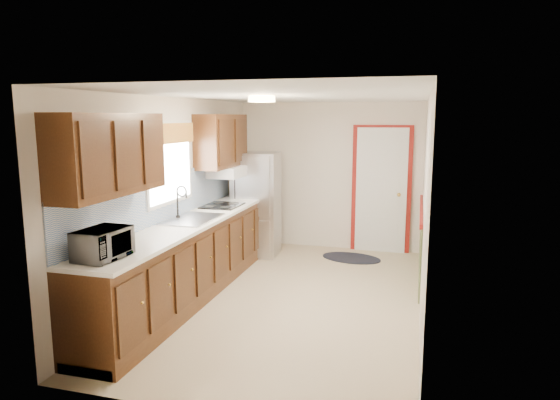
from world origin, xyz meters
The scene contains 8 objects.
room_shell centered at (0.00, 0.00, 1.20)m, with size 3.20×5.20×2.52m.
kitchen_run centered at (-1.24, -0.29, 0.81)m, with size 0.63×4.00×2.20m.
back_wall_trim centered at (0.99, 2.21, 0.89)m, with size 1.12×2.30×2.08m.
ceiling_fixture centered at (-0.30, -0.20, 2.36)m, with size 0.30×0.30×0.06m, color #FFD88C.
microwave centered at (-1.20, -1.95, 1.10)m, with size 0.48×0.27×0.33m, color white.
refrigerator centered at (-1.02, 1.75, 0.81)m, with size 0.73×0.71×1.62m.
rug centered at (0.47, 1.90, 0.01)m, with size 0.92×0.59×0.01m, color black.
cooktop centered at (-1.19, 0.75, 0.95)m, with size 0.48×0.58×0.02m, color black.
Camera 1 is at (1.43, -5.59, 2.16)m, focal length 32.00 mm.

